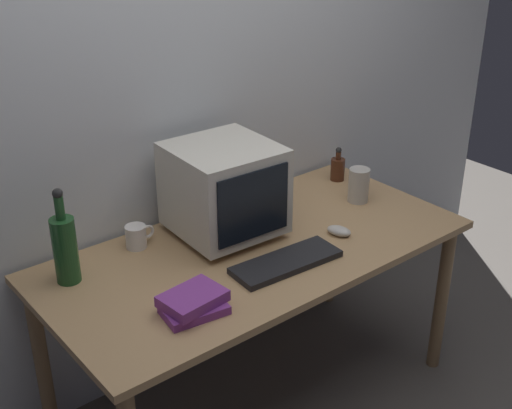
{
  "coord_description": "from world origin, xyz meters",
  "views": [
    {
      "loc": [
        -1.44,
        -1.77,
        2.04
      ],
      "look_at": [
        0.0,
        0.0,
        0.92
      ],
      "focal_mm": 47.98,
      "sensor_mm": 36.0,
      "label": 1
    }
  ],
  "objects_px": {
    "mug": "(137,236)",
    "metal_canister": "(359,185)",
    "crt_monitor": "(224,190)",
    "bottle_short": "(338,168)",
    "keyboard": "(287,262)",
    "book_stack": "(193,303)",
    "bottle_tall": "(65,247)",
    "computer_mouse": "(339,231)"
  },
  "relations": [
    {
      "from": "computer_mouse",
      "to": "bottle_short",
      "type": "xyz_separation_m",
      "value": [
        0.38,
        0.39,
        0.04
      ]
    },
    {
      "from": "book_stack",
      "to": "bottle_tall",
      "type": "bearing_deg",
      "value": 117.93
    },
    {
      "from": "bottle_short",
      "to": "metal_canister",
      "type": "distance_m",
      "value": 0.24
    },
    {
      "from": "computer_mouse",
      "to": "book_stack",
      "type": "relative_size",
      "value": 0.45
    },
    {
      "from": "crt_monitor",
      "to": "keyboard",
      "type": "xyz_separation_m",
      "value": [
        0.03,
        -0.33,
        -0.18
      ]
    },
    {
      "from": "metal_canister",
      "to": "book_stack",
      "type": "bearing_deg",
      "value": -166.79
    },
    {
      "from": "computer_mouse",
      "to": "bottle_tall",
      "type": "xyz_separation_m",
      "value": [
        -0.97,
        0.36,
        0.12
      ]
    },
    {
      "from": "keyboard",
      "to": "mug",
      "type": "xyz_separation_m",
      "value": [
        -0.36,
        0.46,
        0.03
      ]
    },
    {
      "from": "bottle_tall",
      "to": "book_stack",
      "type": "distance_m",
      "value": 0.5
    },
    {
      "from": "keyboard",
      "to": "book_stack",
      "type": "xyz_separation_m",
      "value": [
        -0.43,
        -0.03,
        0.02
      ]
    },
    {
      "from": "metal_canister",
      "to": "computer_mouse",
      "type": "bearing_deg",
      "value": -149.55
    },
    {
      "from": "crt_monitor",
      "to": "bottle_tall",
      "type": "xyz_separation_m",
      "value": [
        -0.63,
        0.07,
        -0.06
      ]
    },
    {
      "from": "crt_monitor",
      "to": "bottle_short",
      "type": "bearing_deg",
      "value": 7.38
    },
    {
      "from": "book_stack",
      "to": "mug",
      "type": "height_order",
      "value": "mug"
    },
    {
      "from": "keyboard",
      "to": "mug",
      "type": "relative_size",
      "value": 3.5
    },
    {
      "from": "bottle_short",
      "to": "mug",
      "type": "distance_m",
      "value": 1.05
    },
    {
      "from": "computer_mouse",
      "to": "bottle_tall",
      "type": "bearing_deg",
      "value": 140.83
    },
    {
      "from": "bottle_tall",
      "to": "book_stack",
      "type": "relative_size",
      "value": 1.59
    },
    {
      "from": "computer_mouse",
      "to": "bottle_short",
      "type": "bearing_deg",
      "value": 26.67
    },
    {
      "from": "crt_monitor",
      "to": "computer_mouse",
      "type": "height_order",
      "value": "crt_monitor"
    },
    {
      "from": "crt_monitor",
      "to": "keyboard",
      "type": "height_order",
      "value": "crt_monitor"
    },
    {
      "from": "mug",
      "to": "bottle_tall",
      "type": "bearing_deg",
      "value": -169.3
    },
    {
      "from": "metal_canister",
      "to": "bottle_short",
      "type": "bearing_deg",
      "value": 66.93
    },
    {
      "from": "computer_mouse",
      "to": "mug",
      "type": "bearing_deg",
      "value": 129.02
    },
    {
      "from": "book_stack",
      "to": "metal_canister",
      "type": "height_order",
      "value": "metal_canister"
    },
    {
      "from": "keyboard",
      "to": "computer_mouse",
      "type": "height_order",
      "value": "computer_mouse"
    },
    {
      "from": "keyboard",
      "to": "computer_mouse",
      "type": "relative_size",
      "value": 4.2
    },
    {
      "from": "mug",
      "to": "bottle_short",
      "type": "bearing_deg",
      "value": -1.79
    },
    {
      "from": "keyboard",
      "to": "bottle_short",
      "type": "relative_size",
      "value": 2.6
    },
    {
      "from": "bottle_tall",
      "to": "bottle_short",
      "type": "xyz_separation_m",
      "value": [
        1.35,
        0.03,
        -0.08
      ]
    },
    {
      "from": "bottle_short",
      "to": "mug",
      "type": "xyz_separation_m",
      "value": [
        -1.05,
        0.03,
        -0.01
      ]
    },
    {
      "from": "mug",
      "to": "metal_canister",
      "type": "relative_size",
      "value": 0.8
    },
    {
      "from": "keyboard",
      "to": "book_stack",
      "type": "bearing_deg",
      "value": -171.97
    },
    {
      "from": "bottle_short",
      "to": "mug",
      "type": "bearing_deg",
      "value": 178.21
    },
    {
      "from": "keyboard",
      "to": "metal_canister",
      "type": "relative_size",
      "value": 2.8
    },
    {
      "from": "crt_monitor",
      "to": "computer_mouse",
      "type": "xyz_separation_m",
      "value": [
        0.34,
        -0.29,
        -0.17
      ]
    },
    {
      "from": "keyboard",
      "to": "bottle_short",
      "type": "height_order",
      "value": "bottle_short"
    },
    {
      "from": "keyboard",
      "to": "metal_canister",
      "type": "bearing_deg",
      "value": 23.03
    },
    {
      "from": "bottle_short",
      "to": "crt_monitor",
      "type": "bearing_deg",
      "value": -172.62
    },
    {
      "from": "crt_monitor",
      "to": "book_stack",
      "type": "relative_size",
      "value": 1.81
    },
    {
      "from": "mug",
      "to": "computer_mouse",
      "type": "bearing_deg",
      "value": -32.15
    },
    {
      "from": "book_stack",
      "to": "mug",
      "type": "distance_m",
      "value": 0.5
    }
  ]
}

